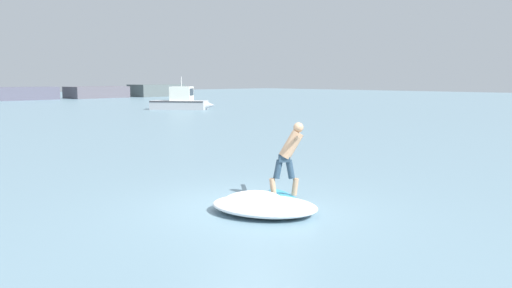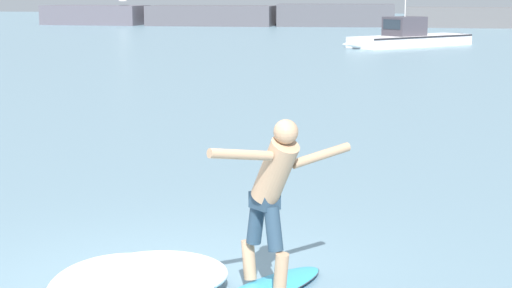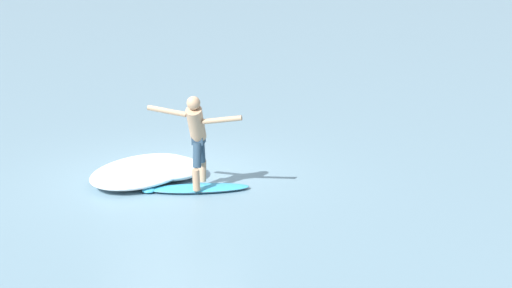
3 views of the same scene
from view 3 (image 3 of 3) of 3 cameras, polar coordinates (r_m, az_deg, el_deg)
The scene contains 5 objects.
ground_plane at distance 13.69m, azimuth -6.71°, elevation -2.56°, with size 200.00×200.00×0.00m, color slate.
surfboard at distance 12.83m, azimuth -4.67°, elevation -3.55°, with size 1.27×1.88×0.23m.
surfer at distance 12.39m, azimuth -4.76°, elevation 0.89°, with size 1.19×1.27×1.71m.
wave_foam_at_tail at distance 13.67m, azimuth -7.18°, elevation -1.88°, with size 1.86×1.75×0.33m.
wave_foam_at_nose at distance 13.57m, azimuth -9.09°, elevation -2.15°, with size 2.40×2.73×0.30m.
Camera 3 is at (11.59, -5.90, 4.28)m, focal length 50.00 mm.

